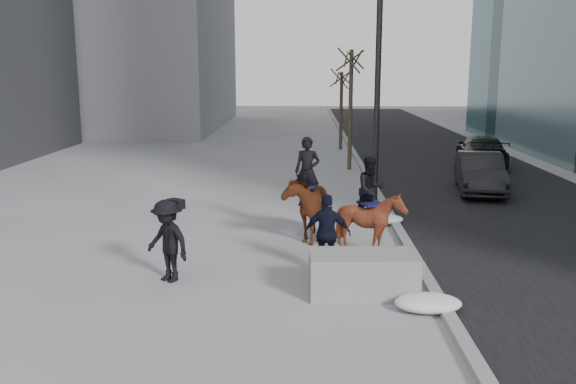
{
  "coord_description": "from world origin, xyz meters",
  "views": [
    {
      "loc": [
        0.39,
        -13.17,
        4.43
      ],
      "look_at": [
        0.0,
        1.2,
        1.5
      ],
      "focal_mm": 38.0,
      "sensor_mm": 36.0,
      "label": 1
    }
  ],
  "objects_px": {
    "mounted_left": "(307,201)",
    "mounted_right": "(371,215)",
    "planter": "(363,274)",
    "car_near": "(480,173)"
  },
  "relations": [
    {
      "from": "car_near",
      "to": "mounted_right",
      "type": "relative_size",
      "value": 1.83
    },
    {
      "from": "planter",
      "to": "mounted_right",
      "type": "distance_m",
      "value": 2.87
    },
    {
      "from": "mounted_left",
      "to": "mounted_right",
      "type": "distance_m",
      "value": 2.03
    },
    {
      "from": "planter",
      "to": "mounted_left",
      "type": "bearing_deg",
      "value": 104.88
    },
    {
      "from": "mounted_left",
      "to": "planter",
      "type": "bearing_deg",
      "value": -75.12
    },
    {
      "from": "mounted_left",
      "to": "mounted_right",
      "type": "relative_size",
      "value": 1.13
    },
    {
      "from": "planter",
      "to": "mounted_right",
      "type": "relative_size",
      "value": 0.89
    },
    {
      "from": "car_near",
      "to": "mounted_right",
      "type": "xyz_separation_m",
      "value": [
        -4.76,
        -7.59,
        0.23
      ]
    },
    {
      "from": "planter",
      "to": "mounted_right",
      "type": "bearing_deg",
      "value": 81.11
    },
    {
      "from": "mounted_right",
      "to": "planter",
      "type": "bearing_deg",
      "value": -98.89
    }
  ]
}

